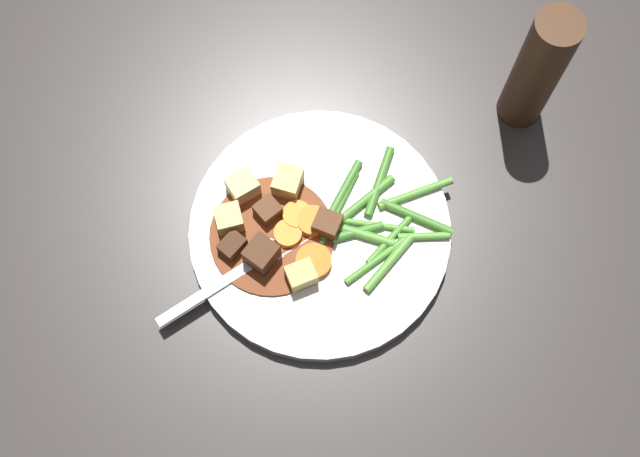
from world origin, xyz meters
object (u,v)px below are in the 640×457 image
carrot_slice_0 (288,234)px  potato_chunk_0 (229,219)px  potato_chunk_1 (243,186)px  meat_chunk_3 (262,254)px  meat_chunk_1 (232,246)px  pepper_mill (537,71)px  potato_chunk_3 (288,182)px  carrot_slice_1 (314,261)px  carrot_slice_3 (297,215)px  meat_chunk_0 (328,229)px  fork (243,270)px  meat_chunk_2 (268,211)px  carrot_slice_2 (313,221)px  potato_chunk_2 (301,275)px  dinner_plate (320,231)px

carrot_slice_0 → potato_chunk_0: (0.06, -0.02, 0.01)m
potato_chunk_1 → meat_chunk_3: bearing=103.2°
meat_chunk_1 → meat_chunk_3: (-0.03, 0.01, 0.01)m
meat_chunk_3 → pepper_mill: 0.32m
potato_chunk_3 → meat_chunk_3: 0.08m
carrot_slice_1 → pepper_mill: (-0.22, -0.16, 0.06)m
carrot_slice_3 → meat_chunk_0: meat_chunk_0 is taller
meat_chunk_3 → pepper_mill: (-0.27, -0.16, 0.05)m
carrot_slice_3 → meat_chunk_3: (0.03, 0.04, 0.01)m
fork → potato_chunk_0: bearing=-77.0°
potato_chunk_1 → carrot_slice_1: bearing=130.3°
meat_chunk_2 → pepper_mill: size_ratio=0.14×
meat_chunk_1 → pepper_mill: (-0.30, -0.14, 0.05)m
carrot_slice_0 → fork: size_ratio=0.17×
potato_chunk_3 → meat_chunk_0: 0.06m
carrot_slice_2 → meat_chunk_2: 0.04m
potato_chunk_1 → potato_chunk_2: size_ratio=1.03×
carrot_slice_0 → potato_chunk_2: potato_chunk_2 is taller
dinner_plate → potato_chunk_0: (0.09, -0.01, 0.02)m
potato_chunk_2 → meat_chunk_0: 0.05m
dinner_plate → meat_chunk_0: (-0.01, 0.00, 0.02)m
meat_chunk_1 → pepper_mill: bearing=-154.3°
meat_chunk_1 → fork: 0.02m
carrot_slice_3 → fork: 0.07m
potato_chunk_3 → carrot_slice_0: bearing=87.8°
meat_chunk_2 → potato_chunk_1: bearing=-47.2°
meat_chunk_1 → carrot_slice_2: bearing=-164.3°
potato_chunk_3 → meat_chunk_2: 0.03m
potato_chunk_2 → meat_chunk_0: (-0.03, -0.04, 0.00)m
potato_chunk_3 → meat_chunk_0: bearing=125.9°
dinner_plate → potato_chunk_1: 0.09m
carrot_slice_2 → potato_chunk_2: potato_chunk_2 is taller
potato_chunk_0 → meat_chunk_0: 0.09m
pepper_mill → meat_chunk_2: bearing=22.6°
dinner_plate → meat_chunk_1: bearing=10.8°
dinner_plate → potato_chunk_2: bearing=67.4°
carrot_slice_3 → meat_chunk_1: bearing=24.8°
carrot_slice_3 → pepper_mill: bearing=-154.1°
potato_chunk_2 → pepper_mill: (-0.24, -0.18, 0.05)m
carrot_slice_2 → meat_chunk_3: 0.06m
carrot_slice_2 → carrot_slice_3: (0.01, -0.01, -0.00)m
carrot_slice_0 → potato_chunk_0: size_ratio=1.09×
meat_chunk_2 → pepper_mill: pepper_mill is taller
meat_chunk_3 → fork: (0.02, 0.01, -0.01)m
carrot_slice_0 → meat_chunk_0: (-0.04, -0.00, 0.01)m
potato_chunk_0 → potato_chunk_1: (-0.01, -0.03, 0.00)m
potato_chunk_1 → carrot_slice_2: bearing=150.5°
potato_chunk_2 → meat_chunk_1: 0.07m
carrot_slice_0 → meat_chunk_0: 0.04m
carrot_slice_1 → meat_chunk_3: meat_chunk_3 is taller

